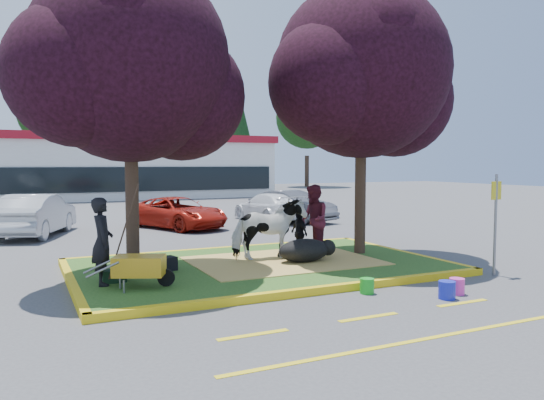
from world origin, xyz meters
name	(u,v)px	position (x,y,z in m)	size (l,w,h in m)	color
ground	(260,270)	(0.00, 0.00, 0.00)	(90.00, 90.00, 0.00)	#424244
median_island	(260,266)	(0.00, 0.00, 0.07)	(8.00, 5.00, 0.15)	#264E18
curb_near	(317,291)	(0.00, -2.58, 0.07)	(8.30, 0.16, 0.15)	gold
curb_far	(221,250)	(0.00, 2.58, 0.07)	(8.30, 0.16, 0.15)	gold
curb_left	(72,284)	(-4.08, 0.00, 0.07)	(0.16, 5.30, 0.15)	gold
curb_right	(401,253)	(4.08, 0.00, 0.07)	(0.16, 5.30, 0.15)	gold
straw_bedding	(283,261)	(0.60, 0.00, 0.15)	(4.20, 3.00, 0.01)	#D1B256
tree_purple_left	(131,71)	(-2.78, 0.38, 4.36)	(5.06, 4.20, 6.51)	black
tree_purple_right	(363,79)	(2.92, 0.18, 4.56)	(5.30, 4.40, 6.82)	black
fire_lane_stripe_a	(253,335)	(-2.00, -4.20, 0.00)	(1.10, 0.12, 0.01)	yellow
fire_lane_stripe_b	(369,317)	(0.00, -4.20, 0.00)	(1.10, 0.12, 0.01)	yellow
fire_lane_stripe_c	(462,303)	(2.00, -4.20, 0.00)	(1.10, 0.12, 0.01)	yellow
fire_lane_long	(420,340)	(0.00, -5.40, 0.00)	(6.00, 0.10, 0.01)	yellow
retail_building	(126,166)	(2.00, 27.98, 2.25)	(20.40, 8.40, 4.40)	silver
treeline	(95,102)	(1.23, 37.61, 7.73)	(46.58, 7.80, 14.63)	black
cow	(268,229)	(0.37, 0.34, 0.88)	(0.79, 1.72, 1.46)	white
calf	(304,251)	(0.97, -0.33, 0.42)	(1.26, 0.72, 0.55)	black
handler	(102,241)	(-3.57, -0.69, 0.98)	(0.61, 0.40, 1.66)	black
visitor_a	(313,220)	(1.63, 0.39, 1.04)	(0.86, 0.67, 1.78)	#4F1624
visitor_b	(299,233)	(1.32, 0.56, 0.70)	(0.65, 0.27, 1.10)	black
wheelbarrow	(140,266)	(-3.01, -1.32, 0.57)	(1.60, 0.86, 0.61)	black
gear_bag_dark	(162,264)	(-2.25, 0.09, 0.30)	(0.58, 0.32, 0.29)	black
gear_bag_green	(114,276)	(-3.35, -0.55, 0.27)	(0.45, 0.28, 0.24)	black
sign_post	(496,214)	(4.38, -2.76, 1.34)	(0.31, 0.06, 2.21)	slate
bucket_green	(367,286)	(0.89, -2.91, 0.14)	(0.27, 0.27, 0.29)	#18A21F
bucket_pink	(457,286)	(2.37, -3.69, 0.15)	(0.28, 0.28, 0.30)	#E733AB
bucket_blue	(447,290)	(1.96, -3.86, 0.16)	(0.30, 0.30, 0.33)	#1721BC
car_silver	(36,215)	(-4.48, 8.47, 0.71)	(1.50, 4.31, 1.42)	#B0B4B8
car_red	(177,213)	(0.39, 8.44, 0.59)	(1.95, 4.22, 1.17)	#A0180D
car_white	(269,207)	(4.56, 9.18, 0.60)	(1.67, 4.11, 1.19)	white
car_grey	(292,206)	(5.35, 8.60, 0.65)	(1.37, 3.94, 1.30)	#54555B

